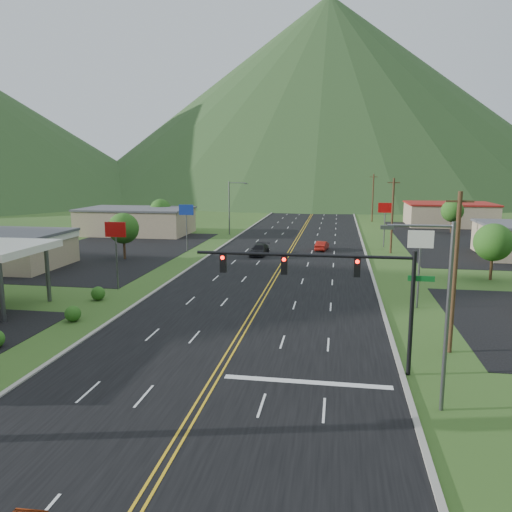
% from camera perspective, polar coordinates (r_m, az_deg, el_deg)
% --- Properties ---
extents(traffic_signal, '(13.10, 0.43, 7.00)m').
position_cam_1_polar(traffic_signal, '(27.89, 9.34, -2.58)').
color(traffic_signal, black).
rests_on(traffic_signal, ground).
extents(streetlight_east, '(3.28, 0.25, 9.00)m').
position_cam_1_polar(streetlight_east, '(24.51, 20.39, -5.22)').
color(streetlight_east, '#59595E').
rests_on(streetlight_east, ground).
extents(streetlight_west, '(3.28, 0.25, 9.00)m').
position_cam_1_polar(streetlight_west, '(85.39, -2.87, 5.93)').
color(streetlight_west, '#59595E').
rests_on(streetlight_west, ground).
extents(building_west_mid, '(14.40, 10.40, 4.10)m').
position_cam_1_polar(building_west_mid, '(64.67, -27.17, 0.88)').
color(building_west_mid, tan).
rests_on(building_west_mid, ground).
extents(building_west_far, '(18.40, 11.40, 4.50)m').
position_cam_1_polar(building_west_far, '(88.68, -13.52, 3.92)').
color(building_west_far, tan).
rests_on(building_west_far, ground).
extents(building_east_far, '(16.40, 12.40, 4.50)m').
position_cam_1_polar(building_east_far, '(105.86, 21.20, 4.48)').
color(building_east_far, tan).
rests_on(building_east_far, ground).
extents(pole_sign_west_a, '(2.00, 0.18, 6.40)m').
position_cam_1_polar(pole_sign_west_a, '(48.22, -15.74, 2.17)').
color(pole_sign_west_a, '#59595E').
rests_on(pole_sign_west_a, ground).
extents(pole_sign_west_b, '(2.00, 0.18, 6.40)m').
position_cam_1_polar(pole_sign_west_b, '(68.64, -7.97, 4.71)').
color(pole_sign_west_b, '#59595E').
rests_on(pole_sign_west_b, ground).
extents(pole_sign_east_a, '(2.00, 0.18, 6.40)m').
position_cam_1_polar(pole_sign_east_a, '(42.23, 18.27, 0.96)').
color(pole_sign_east_a, '#59595E').
rests_on(pole_sign_east_a, ground).
extents(pole_sign_east_b, '(2.00, 0.18, 6.40)m').
position_cam_1_polar(pole_sign_east_b, '(73.80, 14.54, 4.86)').
color(pole_sign_east_b, '#59595E').
rests_on(pole_sign_east_b, ground).
extents(tree_west_a, '(3.84, 3.84, 5.82)m').
position_cam_1_polar(tree_west_a, '(64.37, -14.91, 3.07)').
color(tree_west_a, '#382314').
rests_on(tree_west_a, ground).
extents(tree_west_b, '(3.84, 3.84, 5.82)m').
position_cam_1_polar(tree_west_b, '(91.14, -10.84, 5.21)').
color(tree_west_b, '#382314').
rests_on(tree_west_b, ground).
extents(tree_east_a, '(3.84, 3.84, 5.82)m').
position_cam_1_polar(tree_east_a, '(55.97, 25.49, 1.42)').
color(tree_east_a, '#382314').
rests_on(tree_east_a, ground).
extents(tree_east_b, '(3.84, 3.84, 5.82)m').
position_cam_1_polar(tree_east_b, '(93.61, 21.53, 4.81)').
color(tree_east_b, '#382314').
rests_on(tree_east_b, ground).
extents(utility_pole_a, '(1.60, 0.28, 10.00)m').
position_cam_1_polar(utility_pole_a, '(32.63, 21.77, -1.70)').
color(utility_pole_a, '#382314').
rests_on(utility_pole_a, ground).
extents(utility_pole_b, '(1.60, 0.28, 10.00)m').
position_cam_1_polar(utility_pole_b, '(68.88, 15.32, 4.53)').
color(utility_pole_b, '#382314').
rests_on(utility_pole_b, ground).
extents(utility_pole_c, '(1.60, 0.28, 10.00)m').
position_cam_1_polar(utility_pole_c, '(108.64, 13.21, 6.54)').
color(utility_pole_c, '#382314').
rests_on(utility_pole_c, ground).
extents(utility_pole_d, '(1.60, 0.28, 10.00)m').
position_cam_1_polar(utility_pole_d, '(148.53, 12.23, 7.47)').
color(utility_pole_d, '#382314').
rests_on(utility_pole_d, ground).
extents(mountain_n, '(220.00, 220.00, 85.00)m').
position_cam_1_polar(mountain_n, '(235.38, 8.14, 17.61)').
color(mountain_n, '#1B3919').
rests_on(mountain_n, ground).
extents(car_dark_mid, '(2.31, 4.92, 1.39)m').
position_cam_1_polar(car_dark_mid, '(65.17, 0.40, 0.66)').
color(car_dark_mid, black).
rests_on(car_dark_mid, ground).
extents(car_red_far, '(1.91, 4.07, 1.29)m').
position_cam_1_polar(car_red_far, '(69.71, 7.54, 1.15)').
color(car_red_far, maroon).
rests_on(car_red_far, ground).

